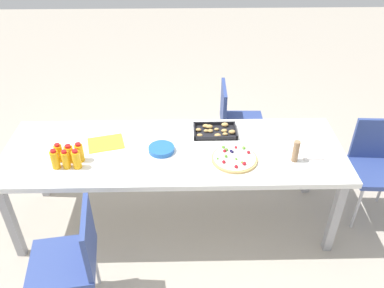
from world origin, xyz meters
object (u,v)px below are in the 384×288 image
at_px(chair_far_right, 235,119).
at_px(juice_bottle_1, 66,160).
at_px(chair_near_left, 73,256).
at_px(snack_tray, 215,131).
at_px(napkin_stack, 311,154).
at_px(paper_folder, 106,143).
at_px(juice_bottle_2, 77,159).
at_px(plate_stack, 161,149).
at_px(party_table, 174,156).
at_px(juice_bottle_0, 55,159).
at_px(juice_bottle_4, 69,154).
at_px(juice_bottle_5, 79,153).
at_px(chair_end, 377,162).
at_px(juice_bottle_3, 59,153).
at_px(fruit_pizza, 234,158).
at_px(cardboard_tube, 296,151).

xyz_separation_m(chair_far_right, juice_bottle_1, (-1.29, -0.98, 0.29)).
relative_size(chair_near_left, snack_tray, 2.49).
bearing_deg(snack_tray, napkin_stack, -23.90).
xyz_separation_m(napkin_stack, paper_folder, (-1.51, 0.17, -0.00)).
distance_m(juice_bottle_2, plate_stack, 0.60).
bearing_deg(chair_near_left, party_table, -46.08).
bearing_deg(napkin_stack, party_table, 175.31).
height_order(juice_bottle_0, plate_stack, juice_bottle_0).
relative_size(juice_bottle_4, paper_folder, 0.52).
bearing_deg(plate_stack, juice_bottle_4, -170.70).
height_order(juice_bottle_5, plate_stack, juice_bottle_5).
distance_m(juice_bottle_1, paper_folder, 0.36).
relative_size(chair_end, juice_bottle_3, 5.87).
relative_size(chair_near_left, juice_bottle_3, 5.87).
distance_m(party_table, paper_folder, 0.52).
bearing_deg(juice_bottle_0, chair_near_left, -71.15).
xyz_separation_m(chair_near_left, juice_bottle_0, (-0.20, 0.58, 0.30)).
height_order(juice_bottle_2, snack_tray, juice_bottle_2).
xyz_separation_m(chair_end, snack_tray, (-1.30, 0.12, 0.24)).
xyz_separation_m(party_table, snack_tray, (0.32, 0.22, 0.07)).
bearing_deg(juice_bottle_5, juice_bottle_2, -92.67).
distance_m(juice_bottle_3, snack_tray, 1.17).
bearing_deg(juice_bottle_5, napkin_stack, 1.20).
distance_m(juice_bottle_2, fruit_pizza, 1.10).
bearing_deg(juice_bottle_1, napkin_stack, 3.73).
distance_m(chair_end, fruit_pizza, 1.23).
xyz_separation_m(party_table, juice_bottle_3, (-0.80, -0.11, 0.12)).
height_order(juice_bottle_0, cardboard_tube, cardboard_tube).
distance_m(fruit_pizza, snack_tray, 0.37).
distance_m(juice_bottle_4, fruit_pizza, 1.16).
height_order(juice_bottle_4, plate_stack, juice_bottle_4).
height_order(chair_far_right, juice_bottle_2, juice_bottle_2).
relative_size(juice_bottle_5, napkin_stack, 0.97).
relative_size(chair_near_left, juice_bottle_2, 5.68).
height_order(chair_near_left, juice_bottle_3, juice_bottle_3).
xyz_separation_m(juice_bottle_3, snack_tray, (1.12, 0.33, -0.05)).
relative_size(chair_near_left, juice_bottle_1, 5.83).
bearing_deg(fruit_pizza, juice_bottle_4, 179.40).
height_order(juice_bottle_2, paper_folder, juice_bottle_2).
relative_size(chair_near_left, juice_bottle_5, 5.69).
xyz_separation_m(chair_far_right, juice_bottle_5, (-1.21, -0.90, 0.29)).
height_order(chair_end, juice_bottle_3, juice_bottle_3).
bearing_deg(juice_bottle_2, fruit_pizza, 3.21).
bearing_deg(snack_tray, plate_stack, -149.95).
bearing_deg(fruit_pizza, juice_bottle_2, -176.79).
relative_size(juice_bottle_0, juice_bottle_1, 1.05).
relative_size(chair_far_right, plate_stack, 4.38).
relative_size(juice_bottle_2, fruit_pizza, 0.45).
height_order(juice_bottle_4, snack_tray, juice_bottle_4).
bearing_deg(juice_bottle_2, paper_folder, 62.42).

